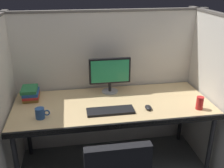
% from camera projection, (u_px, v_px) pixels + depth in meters
% --- Properties ---
extents(cubicle_partition_rear, '(2.21, 0.06, 1.57)m').
position_uv_depth(cubicle_partition_rear, '(106.00, 82.00, 2.93)').
color(cubicle_partition_rear, beige).
rests_on(cubicle_partition_rear, ground).
extents(cubicle_partition_left, '(0.06, 1.41, 1.57)m').
position_uv_depth(cubicle_partition_left, '(2.00, 111.00, 2.28)').
color(cubicle_partition_left, beige).
rests_on(cubicle_partition_left, ground).
extents(cubicle_partition_right, '(0.06, 1.41, 1.57)m').
position_uv_depth(cubicle_partition_right, '(214.00, 96.00, 2.58)').
color(cubicle_partition_right, beige).
rests_on(cubicle_partition_right, ground).
extents(desk, '(1.90, 0.80, 0.74)m').
position_uv_depth(desk, '(113.00, 108.00, 2.55)').
color(desk, tan).
rests_on(desk, ground).
extents(monitor_center, '(0.43, 0.17, 0.37)m').
position_uv_depth(monitor_center, '(110.00, 73.00, 2.70)').
color(monitor_center, gray).
rests_on(monitor_center, desk).
extents(keyboard_main, '(0.43, 0.15, 0.02)m').
position_uv_depth(keyboard_main, '(110.00, 111.00, 2.37)').
color(keyboard_main, black).
rests_on(keyboard_main, desk).
extents(computer_mouse, '(0.06, 0.10, 0.04)m').
position_uv_depth(computer_mouse, '(148.00, 108.00, 2.41)').
color(computer_mouse, black).
rests_on(computer_mouse, desk).
extents(soda_can, '(0.07, 0.07, 0.12)m').
position_uv_depth(soda_can, '(200.00, 103.00, 2.40)').
color(soda_can, red).
rests_on(soda_can, desk).
extents(coffee_mug, '(0.13, 0.08, 0.09)m').
position_uv_depth(coffee_mug, '(40.00, 113.00, 2.25)').
color(coffee_mug, '#264C8C').
rests_on(coffee_mug, desk).
extents(book_stack, '(0.16, 0.23, 0.12)m').
position_uv_depth(book_stack, '(31.00, 94.00, 2.60)').
color(book_stack, olive).
rests_on(book_stack, desk).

